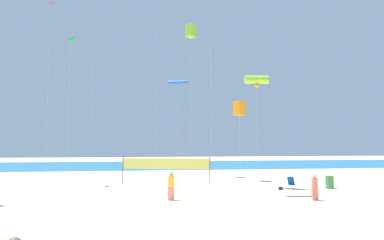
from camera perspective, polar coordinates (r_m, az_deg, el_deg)
name	(u,v)px	position (r m, az deg, el deg)	size (l,w,h in m)	color
ground_plane	(176,209)	(16.86, -3.05, -16.17)	(120.00, 120.00, 0.00)	beige
ocean_band	(161,165)	(49.39, -5.80, -8.28)	(120.00, 20.00, 0.01)	#1E6B99
beachgoer_coral_shirt	(315,186)	(20.55, 21.80, -11.30)	(0.37, 0.37, 1.61)	#EA7260
beachgoer_mustard_shirt	(171,185)	(19.20, -3.90, -11.87)	(0.40, 0.40, 1.75)	#EA7260
folding_beach_chair	(292,183)	(25.01, 18.01, -10.98)	(0.52, 0.65, 0.89)	#1959B2
trash_barrel	(330,182)	(26.17, 24.16, -10.47)	(0.62, 0.62, 0.97)	#3F7F4C
volleyball_net	(166,165)	(26.23, -4.89, -8.30)	(7.32, 1.70, 2.40)	#4C4C51
beach_handbag	(281,188)	(24.18, 16.11, -12.08)	(0.30, 0.15, 0.24)	navy
kite_green_delta	(71,39)	(30.35, -21.60, 13.75)	(0.63, 0.99, 13.20)	silver
kite_lime_box	(191,31)	(36.36, -0.25, 16.15)	(1.25, 1.25, 16.89)	silver
kite_red_diamond	(50,6)	(40.58, -24.78, 18.60)	(0.84, 0.84, 19.68)	silver
kite_lime_tube	(257,80)	(22.49, 11.88, 7.25)	(1.70, 0.74, 8.26)	silver
kite_blue_diamond	(157,42)	(37.44, -6.57, 14.17)	(0.75, 0.75, 15.88)	silver
kite_orange_box	(239,108)	(29.83, 8.78, 2.16)	(1.17, 1.17, 7.48)	silver
kite_blue_tube	(178,83)	(36.35, -2.64, 6.95)	(2.37, 1.03, 10.78)	silver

